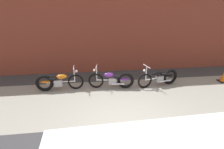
% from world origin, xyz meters
% --- Properties ---
extents(ground_plane, '(80.00, 80.00, 0.00)m').
position_xyz_m(ground_plane, '(0.00, 0.00, 0.00)').
color(ground_plane, '#38383A').
extents(sidewalk_slab, '(36.00, 3.50, 0.01)m').
position_xyz_m(sidewalk_slab, '(0.00, 1.75, 0.00)').
color(sidewalk_slab, gray).
rests_on(sidewalk_slab, ground).
extents(brick_building_wall, '(36.00, 0.50, 5.10)m').
position_xyz_m(brick_building_wall, '(0.00, 5.20, 2.55)').
color(brick_building_wall, brown).
rests_on(brick_building_wall, ground).
extents(motorcycle_orange, '(2.01, 0.58, 1.03)m').
position_xyz_m(motorcycle_orange, '(-2.42, 2.80, 0.40)').
color(motorcycle_orange, black).
rests_on(motorcycle_orange, ground).
extents(motorcycle_purple, '(2.00, 0.66, 1.03)m').
position_xyz_m(motorcycle_purple, '(0.06, 2.71, 0.40)').
color(motorcycle_purple, black).
rests_on(motorcycle_purple, ground).
extents(motorcycle_black, '(1.99, 0.67, 1.03)m').
position_xyz_m(motorcycle_black, '(2.19, 2.72, 0.40)').
color(motorcycle_black, black).
rests_on(motorcycle_black, ground).
extents(traffic_cone, '(0.40, 0.40, 0.55)m').
position_xyz_m(traffic_cone, '(5.37, 2.76, 0.25)').
color(traffic_cone, orange).
rests_on(traffic_cone, ground).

